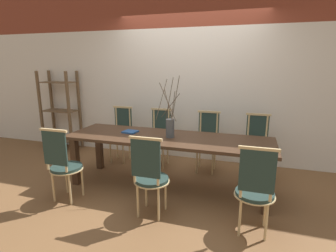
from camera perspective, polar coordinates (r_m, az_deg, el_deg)
The scene contains 13 objects.
ground_plane at distance 3.79m, azimuth -0.00°, elevation -13.01°, with size 16.00×16.00×0.00m, color brown.
wall_rear at distance 4.61m, azimuth 4.84°, elevation 12.32°, with size 12.00×0.06×3.20m.
dining_table at distance 3.55m, azimuth -0.00°, elevation -3.79°, with size 2.76×0.83×0.73m.
chair_near_leftend at distance 3.48m, azimuth -21.85°, elevation -7.51°, with size 0.40×0.40×0.96m.
chair_near_left at distance 2.92m, azimuth -3.96°, elevation -10.52°, with size 0.40×0.40×0.96m.
chair_near_center at distance 2.75m, azimuth 18.45°, elevation -12.81°, with size 0.40×0.40×0.96m.
chair_far_leftend at distance 4.67m, azimuth -10.23°, elevation -1.51°, with size 0.40×0.40×0.96m.
chair_far_left at distance 4.39m, azimuth -1.90°, elevation -2.25°, with size 0.40×0.40×0.96m.
chair_far_center at distance 4.20m, azimuth 8.51°, elevation -3.12°, with size 0.40×0.40×0.96m.
chair_far_right at distance 4.16m, azimuth 18.67°, elevation -3.86°, with size 0.40×0.40×0.96m.
vase_centerpiece at distance 3.47m, azimuth 0.45°, elevation -0.11°, with size 0.29×0.28×0.81m.
book_stack at distance 3.78m, azimuth -8.23°, elevation -1.24°, with size 0.21×0.20×0.02m.
shelving_rack at distance 5.63m, azimuth -22.38°, elevation 3.06°, with size 0.71×0.36×1.55m.
Camera 1 is at (1.02, -3.23, 1.69)m, focal length 28.00 mm.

